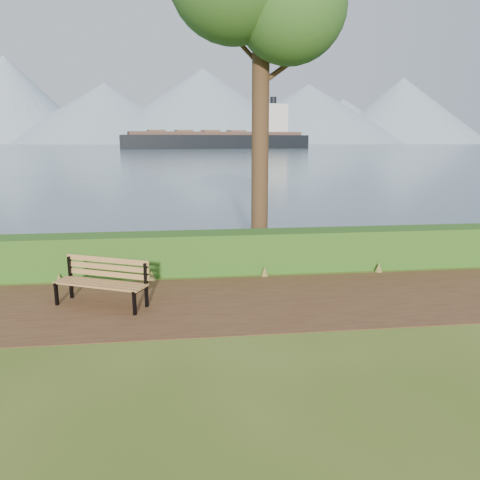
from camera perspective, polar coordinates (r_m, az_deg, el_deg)
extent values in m
plane|color=#415B1A|center=(9.30, -4.59, -8.34)|extent=(140.00, 140.00, 0.00)
cube|color=#4E2C1B|center=(9.58, -4.68, -7.69)|extent=(40.00, 3.40, 0.01)
cube|color=#214E16|center=(11.64, -5.22, -1.56)|extent=(32.00, 0.85, 1.00)
cube|color=slate|center=(268.73, -7.18, 11.36)|extent=(700.00, 510.00, 0.00)
cone|color=#7F96AA|center=(442.52, -26.46, 15.04)|extent=(140.00, 140.00, 70.00)
cone|color=#7F96AA|center=(408.62, -16.03, 14.60)|extent=(160.00, 160.00, 48.00)
cone|color=#7F96AA|center=(415.14, -4.46, 15.95)|extent=(190.00, 190.00, 62.00)
cone|color=#7F96AA|center=(423.90, 8.26, 14.97)|extent=(170.00, 170.00, 50.00)
cone|color=#7F96AA|center=(464.88, 19.07, 14.68)|extent=(150.00, 150.00, 58.00)
cone|color=#7F96AA|center=(439.04, -8.63, 13.88)|extent=(120.00, 120.00, 35.00)
cone|color=#7F96AA|center=(459.33, 12.37, 13.97)|extent=(130.00, 130.00, 40.00)
cube|color=black|center=(10.05, -21.47, -6.17)|extent=(0.07, 0.08, 0.47)
cube|color=black|center=(10.33, -19.96, -4.32)|extent=(0.07, 0.08, 0.90)
cube|color=black|center=(10.16, -20.75, -4.71)|extent=(0.28, 0.52, 0.05)
cube|color=black|center=(9.08, -12.74, -7.56)|extent=(0.07, 0.08, 0.47)
cube|color=black|center=(9.39, -11.38, -5.45)|extent=(0.07, 0.08, 0.90)
cube|color=black|center=(9.20, -12.08, -5.92)|extent=(0.28, 0.52, 0.05)
cube|color=#AD7043|center=(9.49, -17.32, -5.45)|extent=(1.75, 0.88, 0.04)
cube|color=#AD7043|center=(9.59, -16.87, -5.23)|extent=(1.75, 0.88, 0.04)
cube|color=#AD7043|center=(9.70, -16.42, -5.01)|extent=(1.75, 0.88, 0.04)
cube|color=#AD7043|center=(9.80, -15.99, -4.81)|extent=(1.75, 0.88, 0.04)
cube|color=#AD7043|center=(9.82, -15.83, -4.01)|extent=(1.73, 0.83, 0.11)
cube|color=#AD7043|center=(9.78, -15.88, -3.18)|extent=(1.73, 0.83, 0.11)
cube|color=#AD7043|center=(9.74, -15.93, -2.35)|extent=(1.73, 0.83, 0.11)
cylinder|color=#372616|center=(12.82, 2.51, 16.01)|extent=(0.46, 0.46, 8.23)
sphere|color=#20521B|center=(14.10, 5.85, 26.92)|extent=(2.97, 2.97, 2.97)
sphere|color=#20521B|center=(12.70, 6.17, 26.46)|extent=(2.74, 2.74, 2.74)
cylinder|color=#372616|center=(13.01, 4.93, 19.97)|extent=(1.20, 0.14, 0.90)
cylinder|color=#372616|center=(13.05, 0.34, 22.53)|extent=(0.93, 0.43, 0.82)
cube|color=black|center=(171.68, -2.84, 11.53)|extent=(68.13, 22.42, 6.73)
cube|color=#4C372D|center=(171.68, -2.86, 12.85)|extent=(62.65, 20.42, 1.15)
cube|color=silver|center=(178.48, 4.05, 14.47)|extent=(9.93, 9.35, 10.58)
cylinder|color=black|center=(178.84, 4.08, 16.48)|extent=(2.31, 2.31, 3.37)
cube|color=brown|center=(167.57, -10.20, 12.96)|extent=(6.81, 7.28, 0.77)
cube|color=brown|center=(169.08, -6.88, 13.05)|extent=(6.81, 7.28, 0.77)
cube|color=brown|center=(171.13, -3.63, 13.10)|extent=(6.81, 7.28, 0.77)
cube|color=brown|center=(173.68, -0.46, 13.11)|extent=(6.81, 7.28, 0.77)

